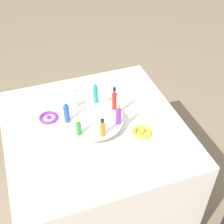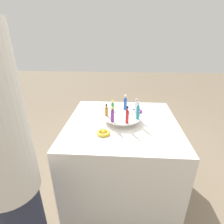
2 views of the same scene
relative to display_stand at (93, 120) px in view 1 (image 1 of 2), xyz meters
The scene contains 12 objects.
ground_plane 0.79m from the display_stand, ahead, with size 12.00×12.00×0.00m, color #756651.
party_table 0.42m from the display_stand, ahead, with size 0.96×0.96×0.75m.
display_stand is the anchor object (origin of this frame).
bottle_clear 0.16m from the display_stand, 61.31° to the right, with size 0.03×0.03×0.13m.
bottle_blue 0.16m from the display_stand, ahead, with size 0.03×0.03×0.14m.
bottle_green 0.15m from the display_stand, 41.55° to the left, with size 0.03×0.03×0.10m.
bottle_amber 0.15m from the display_stand, 92.98° to the left, with size 0.03×0.03×0.10m.
bottle_purple 0.16m from the display_stand, 144.40° to the left, with size 0.03×0.03×0.12m.
bottle_red 0.16m from the display_stand, 164.17° to the right, with size 0.03×0.03×0.14m.
bottle_teal 0.16m from the display_stand, 112.74° to the right, with size 0.03×0.03×0.15m.
ribbon_bow_gold 0.26m from the display_stand, 147.44° to the left, with size 0.10×0.10×0.03m.
ribbon_bow_purple 0.26m from the display_stand, 32.56° to the right, with size 0.11×0.11×0.02m.
Camera 1 is at (0.32, 1.20, 1.91)m, focal length 50.00 mm.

